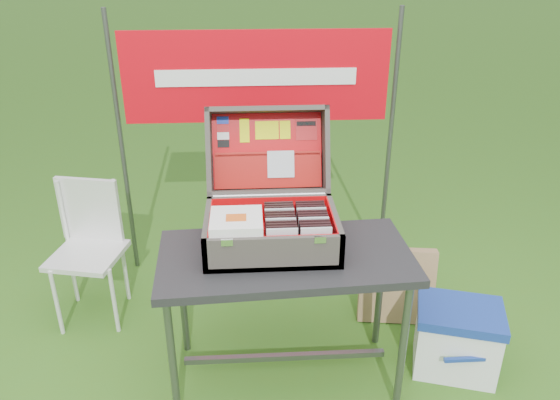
{
  "coord_description": "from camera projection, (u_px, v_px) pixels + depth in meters",
  "views": [
    {
      "loc": [
        -0.06,
        -2.17,
        2.04
      ],
      "look_at": [
        0.08,
        0.1,
        0.95
      ],
      "focal_mm": 35.0,
      "sensor_mm": 36.0,
      "label": 1
    }
  ],
  "objects": [
    {
      "name": "suitcase_lid_liner",
      "position": [
        267.0,
        151.0,
        2.82
      ],
      "size": [
        0.56,
        0.14,
        0.36
      ],
      "primitive_type": "cube",
      "rotation": [
        -1.93,
        0.0,
        0.0
      ],
      "color": "#C50702",
      "rests_on": "suitcase_lid_back"
    },
    {
      "name": "table_leg_fr",
      "position": [
        403.0,
        349.0,
        2.5
      ],
      "size": [
        0.04,
        0.04,
        0.69
      ],
      "primitive_type": "cylinder",
      "color": "#59595B",
      "rests_on": "ground"
    },
    {
      "name": "cooler",
      "position": [
        457.0,
        339.0,
        2.81
      ],
      "size": [
        0.5,
        0.43,
        0.37
      ],
      "primitive_type": null,
      "rotation": [
        0.0,
        0.0,
        -0.29
      ],
      "color": "white",
      "rests_on": "ground"
    },
    {
      "name": "suitcase_liner_wall_back",
      "position": [
        270.0,
        210.0,
        2.71
      ],
      "size": [
        0.57,
        0.01,
        0.14
      ],
      "primitive_type": "cube",
      "color": "#C50702",
      "rests_on": "suitcase_base_bottom"
    },
    {
      "name": "chair_upright_left",
      "position": [
        62.0,
        212.0,
        3.17
      ],
      "size": [
        0.02,
        0.02,
        0.39
      ],
      "primitive_type": "cylinder",
      "color": "silver",
      "rests_on": "chair_seat"
    },
    {
      "name": "suitcase_lid_back",
      "position": [
        267.0,
        151.0,
        2.84
      ],
      "size": [
        0.62,
        0.18,
        0.42
      ],
      "primitive_type": "cube",
      "rotation": [
        -1.93,
        0.0,
        0.0
      ],
      "color": "#443D35",
      "rests_on": "suitcase_base_wall_back"
    },
    {
      "name": "cd_left_3",
      "position": [
        281.0,
        236.0,
        2.44
      ],
      "size": [
        0.14,
        0.01,
        0.16
      ],
      "primitive_type": "cube",
      "color": "black",
      "rests_on": "suitcase_liner_floor"
    },
    {
      "name": "cd_left_5",
      "position": [
        280.0,
        231.0,
        2.49
      ],
      "size": [
        0.14,
        0.01,
        0.16
      ],
      "primitive_type": "cube",
      "color": "black",
      "rests_on": "suitcase_liner_floor"
    },
    {
      "name": "lid_sticker_cc_b",
      "position": [
        223.0,
        128.0,
        2.79
      ],
      "size": [
        0.06,
        0.02,
        0.04
      ],
      "primitive_type": "cube",
      "rotation": [
        -1.93,
        0.0,
        0.0
      ],
      "color": "#B51518",
      "rests_on": "suitcase_lid_liner"
    },
    {
      "name": "banner_post_right",
      "position": [
        390.0,
        144.0,
        3.51
      ],
      "size": [
        0.03,
        0.03,
        1.7
      ],
      "primitive_type": "cylinder",
      "color": "#59595B",
      "rests_on": "ground"
    },
    {
      "name": "lid_card_neon_tall",
      "position": [
        245.0,
        131.0,
        2.8
      ],
      "size": [
        0.05,
        0.05,
        0.11
      ],
      "primitive_type": "cube",
      "rotation": [
        -1.93,
        0.0,
        0.0
      ],
      "color": "#DEE801",
      "rests_on": "suitcase_lid_liner"
    },
    {
      "name": "songbook_7",
      "position": [
        236.0,
        217.0,
        2.41
      ],
      "size": [
        0.23,
        0.23,
        0.0
      ],
      "primitive_type": "cube",
      "color": "white",
      "rests_on": "suitcase_base_wall_front"
    },
    {
      "name": "table_brace",
      "position": [
        285.0,
        357.0,
        2.78
      ],
      "size": [
        1.02,
        0.03,
        0.03
      ],
      "primitive_type": "cube",
      "color": "#59595B",
      "rests_on": "ground"
    },
    {
      "name": "songbook_3",
      "position": [
        236.0,
        221.0,
        2.42
      ],
      "size": [
        0.23,
        0.23,
        0.0
      ],
      "primitive_type": "cube",
      "color": "white",
      "rests_on": "suitcase_base_wall_front"
    },
    {
      "name": "chair_seat",
      "position": [
        87.0,
        255.0,
        3.1
      ],
      "size": [
        0.44,
        0.44,
        0.03
      ],
      "primitive_type": "cube",
      "rotation": [
        0.0,
        0.0,
        -0.22
      ],
      "color": "silver",
      "rests_on": "ground"
    },
    {
      "name": "chair_backrest",
      "position": [
        90.0,
        210.0,
        3.17
      ],
      "size": [
        0.37,
        0.11,
        0.39
      ],
      "primitive_type": "cube",
      "rotation": [
        0.0,
        0.0,
        -0.22
      ],
      "color": "silver",
      "rests_on": "chair_seat"
    },
    {
      "name": "lid_card_neon_small",
      "position": [
        285.0,
        130.0,
        2.81
      ],
      "size": [
        0.06,
        0.04,
        0.09
      ],
      "primitive_type": "cube",
      "rotation": [
        -1.93,
        0.0,
        0.0
      ],
      "color": "#DEE801",
      "rests_on": "suitcase_lid_liner"
    },
    {
      "name": "cd_right_9",
      "position": [
        310.0,
        220.0,
        2.58
      ],
      "size": [
        0.14,
        0.01,
        0.16
      ],
      "primitive_type": "cube",
      "color": "black",
      "rests_on": "suitcase_liner_floor"
    },
    {
      "name": "cd_right_6",
      "position": [
        312.0,
        228.0,
        2.52
      ],
      "size": [
        0.14,
        0.01,
        0.16
      ],
      "primitive_type": "cube",
      "color": "black",
      "rests_on": "suitcase_liner_floor"
    },
    {
      "name": "suitcase",
      "position": [
        271.0,
        188.0,
        2.51
      ],
      "size": [
        0.62,
        0.6,
        0.55
      ],
      "primitive_type": null,
      "color": "#443D35",
      "rests_on": "table"
    },
    {
      "name": "suitcase_liner_floor",
      "position": [
        272.0,
        241.0,
        2.57
      ],
      "size": [
        0.57,
        0.39,
        0.01
      ],
      "primitive_type": "cube",
      "color": "#C50702",
      "rests_on": "suitcase_base_bottom"
    },
    {
      "name": "suitcase_lid_rim_near",
      "position": [
        269.0,
        192.0,
        2.79
      ],
      "size": [
        0.62,
        0.16,
        0.08
      ],
      "primitive_type": "cube",
      "rotation": [
        -1.93,
        0.0,
        0.0
      ],
      "color": "#443D35",
      "rests_on": "suitcase_lid_back"
    },
    {
      "name": "lid_sticker_cc_a",
      "position": [
        223.0,
        120.0,
        2.79
      ],
      "size": [
        0.06,
        0.02,
        0.04
      ],
      "primitive_type": "cube",
      "rotation": [
        -1.93,
        0.0,
        0.0
      ],
      "color": "#1933B2",
      "rests_on": "suitcase_lid_liner"
    },
    {
      "name": "chair_upright_right",
      "position": [
        117.0,
        210.0,
        3.19
      ],
      "size": [
        0.02,
        0.02,
        0.39
      ],
      "primitive_type": "cylinder",
      "color": "silver",
      "rests_on": "chair_seat"
    },
    {
      "name": "table",
      "position": [
        285.0,
        318.0,
        2.67
      ],
      "size": [
        1.2,
        0.65,
        0.73
      ],
      "primitive_type": null,
      "rotation": [
        0.0,
        0.0,
        0.06
      ],
      "color": "#2C2C2D",
      "rests_on": "ground"
    },
    {
      "name": "songbook_2",
      "position": [
        236.0,
        222.0,
        2.42
      ],
      "size": [
        0.23,
        0.23,
        0.0
      ],
      "primitive_type": "cube",
      "color": "white",
      "rests_on": "suitcase_base_wall_front"
    },
    {
      "name": "cd_left_2",
      "position": [
        281.0,
        239.0,
        2.42
      ],
      "size": [
        0.14,
        0.01,
        0.16
      ],
      "primitive_type": "cube",
      "color": "black",
      "rests_on": "suitcase_liner_floor"
    },
    {
      "name": "songbook_4",
      "position": [
        236.0,
        220.0,
        2.41
      ],
      "size": [
        0.23,
        0.23,
        0.0
      ],
      "primitive_type": "cube",
      "color": "white",
      "rests_on": "suitcase_base_wall_front"
    },
    {
      "name": "cooler_body",
      "position": [
        456.0,
        342.0,
        2.82
      ],
      "size": [
        0.47,
        0.4,
        0.32
      ],
      "primitive_type": "cube",
      "rotation": [
        0.0,
        0.0,
        -0.29
      ],
      "color": "white",
      "rests_on": "ground"
    },
    {
      "name": "songbook_1",
      "position": [
        236.0,
        223.0,
        2.42
      ],
      "size": [
        0.23,
        0.23,
        0.0
      ],
      "primitive_type": "cube",
      "color": "white",
      "rests_on": "suitcase_base_wall_front"
    },
    {
      "name": "songbook_graphic",
      "position": [
        236.0,
        218.0,
        2.4
      ],
      "size": [
        0.09,
        0.07,
        0.0
      ],
      "primitive_type": "cube",
      "color": "#D85919",
      "rests_on": "songbook_7"
    },
    {
      "name": "cardboard_box",
      "position": [
        397.0,
        286.0,
        3.16
      ],
      "size": [
        0.45,
        0.19,
        0.46
      ],
      "primitive_type": "cube",
      "rotation": [
        -0.15,
        0.0,
        -0.13
      ],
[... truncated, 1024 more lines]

